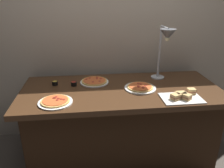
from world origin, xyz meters
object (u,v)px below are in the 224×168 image
(sauce_cup_near, at_px, (55,83))
(sauce_cup_far, at_px, (74,84))
(heat_lamp, at_px, (166,40))
(pizza_plate_raised_stand, at_px, (94,81))
(pizza_plate_center, at_px, (140,87))
(pizza_plate_front, at_px, (55,102))
(sandwich_platter, at_px, (182,97))

(sauce_cup_near, height_order, sauce_cup_far, sauce_cup_far)
(heat_lamp, distance_m, sauce_cup_near, 1.15)
(pizza_plate_raised_stand, relative_size, sauce_cup_near, 5.10)
(pizza_plate_center, bearing_deg, pizza_plate_front, -164.50)
(sandwich_platter, height_order, sauce_cup_near, sandwich_platter)
(pizza_plate_front, xyz_separation_m, sauce_cup_far, (0.14, 0.36, 0.01))
(heat_lamp, height_order, sandwich_platter, heat_lamp)
(heat_lamp, distance_m, pizza_plate_center, 0.51)
(pizza_plate_front, bearing_deg, heat_lamp, 18.12)
(pizza_plate_raised_stand, bearing_deg, heat_lamp, -6.93)
(heat_lamp, relative_size, pizza_plate_center, 1.85)
(heat_lamp, relative_size, sandwich_platter, 1.60)
(pizza_plate_raised_stand, height_order, sauce_cup_far, sauce_cup_far)
(sauce_cup_far, bearing_deg, sandwich_platter, -23.11)
(heat_lamp, relative_size, sauce_cup_far, 9.46)
(sauce_cup_near, bearing_deg, heat_lamp, -3.48)
(sandwich_platter, distance_m, sauce_cup_near, 1.21)
(pizza_plate_front, relative_size, sauce_cup_near, 5.07)
(pizza_plate_front, distance_m, sauce_cup_near, 0.40)
(pizza_plate_front, bearing_deg, sandwich_platter, -2.21)
(sandwich_platter, xyz_separation_m, sauce_cup_near, (-1.13, 0.44, 0.00))
(heat_lamp, xyz_separation_m, sandwich_platter, (0.06, -0.38, -0.41))
(pizza_plate_center, distance_m, pizza_plate_raised_stand, 0.47)
(pizza_plate_center, height_order, sandwich_platter, sandwich_platter)
(pizza_plate_front, height_order, sauce_cup_near, sauce_cup_near)
(pizza_plate_raised_stand, height_order, sandwich_platter, sandwich_platter)
(heat_lamp, bearing_deg, pizza_plate_raised_stand, 173.07)
(pizza_plate_front, bearing_deg, sauce_cup_far, 69.34)
(pizza_plate_center, xyz_separation_m, sandwich_platter, (0.31, -0.25, 0.01))
(heat_lamp, height_order, pizza_plate_front, heat_lamp)
(pizza_plate_center, xyz_separation_m, sauce_cup_near, (-0.82, 0.19, 0.01))
(heat_lamp, bearing_deg, sauce_cup_far, 178.33)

